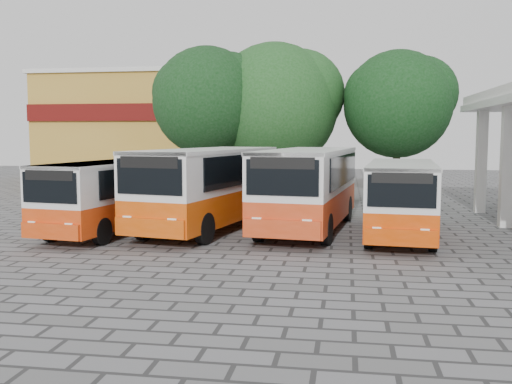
% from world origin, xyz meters
% --- Properties ---
extents(ground, '(90.00, 90.00, 0.00)m').
position_xyz_m(ground, '(0.00, 0.00, 0.00)').
color(ground, '#5D5D5D').
rests_on(ground, ground).
extents(shophouse_block, '(20.40, 10.40, 8.30)m').
position_xyz_m(shophouse_block, '(-11.00, 25.99, 4.16)').
color(shophouse_block, '#B7882D').
rests_on(shophouse_block, ground).
extents(bus_far_left, '(3.27, 7.56, 2.63)m').
position_xyz_m(bus_far_left, '(-6.81, 2.64, 1.52)').
color(bus_far_left, red).
rests_on(bus_far_left, ground).
extents(bus_centre_left, '(4.23, 8.93, 3.08)m').
position_xyz_m(bus_centre_left, '(-3.47, 3.72, 1.78)').
color(bus_centre_left, '#D44805').
rests_on(bus_centre_left, ground).
extents(bus_centre_right, '(3.59, 8.76, 3.06)m').
position_xyz_m(bus_centre_right, '(0.27, 4.16, 1.77)').
color(bus_centre_right, red).
rests_on(bus_centre_right, ground).
extents(bus_far_right, '(2.88, 7.47, 2.63)m').
position_xyz_m(bus_far_right, '(3.61, 3.24, 1.52)').
color(bus_far_right, '#CF3A00').
rests_on(bus_far_right, ground).
extents(tree_left, '(6.36, 6.06, 8.51)m').
position_xyz_m(tree_left, '(-5.97, 14.07, 5.68)').
color(tree_left, black).
rests_on(tree_left, ground).
extents(tree_middle, '(7.63, 7.26, 8.86)m').
position_xyz_m(tree_middle, '(-2.37, 15.53, 5.47)').
color(tree_middle, black).
rests_on(tree_middle, ground).
extents(tree_right, '(6.19, 5.90, 8.24)m').
position_xyz_m(tree_right, '(4.49, 15.19, 5.48)').
color(tree_right, '#443015').
rests_on(tree_right, ground).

